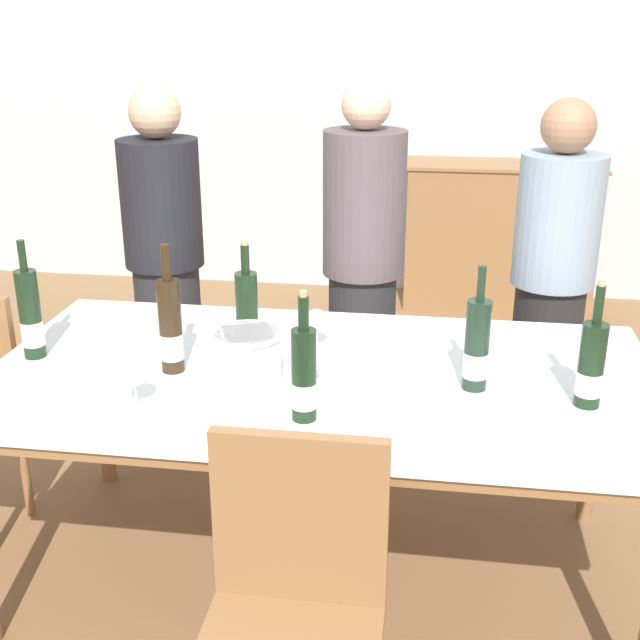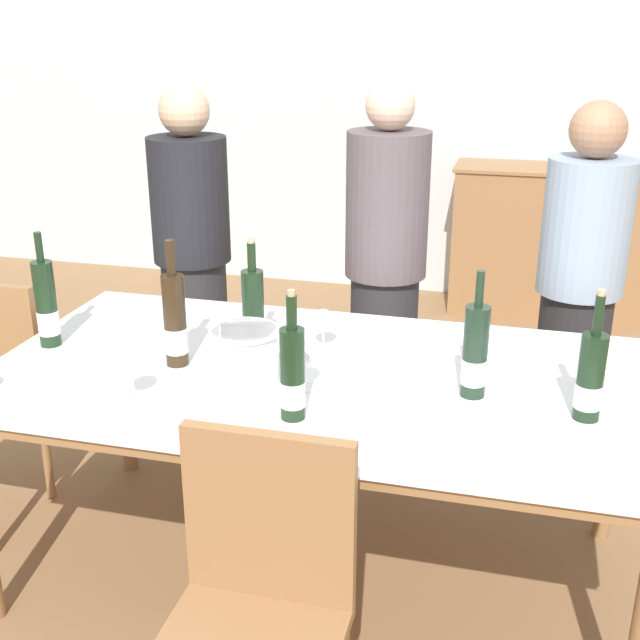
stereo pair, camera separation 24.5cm
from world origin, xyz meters
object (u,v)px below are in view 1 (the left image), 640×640
(dining_table, at_px, (320,390))
(person_guest_right, at_px, (551,292))
(sideboard_cabinet, at_px, (499,236))
(ice_bucket, at_px, (248,359))
(wine_bottle_0, at_px, (30,317))
(wine_bottle_3, at_px, (305,376))
(chair_near_front, at_px, (292,605))
(wine_bottle_4, at_px, (591,366))
(wine_bottle_1, at_px, (477,348))
(wine_glass_2, at_px, (134,375))
(person_host, at_px, (166,274))
(wine_bottle_2, at_px, (247,316))
(wine_glass_0, at_px, (317,321))
(wine_bottle_5, at_px, (171,328))
(wine_glass_3, at_px, (308,357))
(person_guest_left, at_px, (363,279))

(dining_table, bearing_deg, person_guest_right, 48.09)
(sideboard_cabinet, bearing_deg, ice_bucket, -107.27)
(wine_bottle_0, height_order, wine_bottle_3, wine_bottle_0)
(wine_bottle_0, height_order, chair_near_front, wine_bottle_0)
(ice_bucket, bearing_deg, chair_near_front, -69.19)
(wine_bottle_4, bearing_deg, wine_bottle_1, 167.98)
(wine_glass_2, xyz_separation_m, person_host, (-0.30, 1.16, -0.08))
(wine_bottle_0, bearing_deg, wine_bottle_2, 10.51)
(wine_bottle_3, distance_m, wine_glass_0, 0.51)
(sideboard_cabinet, height_order, wine_bottle_5, wine_bottle_5)
(sideboard_cabinet, relative_size, wine_glass_2, 8.65)
(wine_bottle_5, distance_m, chair_near_front, 0.98)
(wine_glass_0, xyz_separation_m, person_guest_right, (0.85, 0.70, -0.09))
(wine_bottle_5, height_order, wine_glass_3, wine_bottle_5)
(dining_table, height_order, wine_bottle_4, wine_bottle_4)
(wine_glass_3, xyz_separation_m, person_guest_left, (0.07, 0.99, -0.07))
(wine_bottle_1, relative_size, wine_glass_0, 2.77)
(chair_near_front, distance_m, person_guest_right, 1.87)
(person_host, bearing_deg, wine_bottle_3, -55.82)
(wine_bottle_3, height_order, person_guest_right, person_guest_right)
(wine_bottle_1, height_order, person_host, person_host)
(sideboard_cabinet, height_order, wine_bottle_2, wine_bottle_2)
(wine_bottle_4, distance_m, wine_glass_0, 0.89)
(ice_bucket, bearing_deg, wine_bottle_5, 160.77)
(person_host, bearing_deg, wine_bottle_5, -70.14)
(wine_bottle_2, relative_size, wine_glass_2, 2.75)
(wine_bottle_2, relative_size, person_guest_right, 0.25)
(person_host, bearing_deg, wine_bottle_2, -54.32)
(wine_bottle_3, bearing_deg, wine_bottle_4, 14.25)
(wine_bottle_4, xyz_separation_m, person_guest_left, (-0.74, 0.98, -0.09))
(wine_bottle_0, relative_size, wine_glass_0, 2.84)
(ice_bucket, distance_m, wine_glass_3, 0.18)
(wine_bottle_1, relative_size, wine_bottle_3, 1.02)
(wine_bottle_0, xyz_separation_m, wine_bottle_3, (0.95, -0.30, -0.01))
(wine_glass_0, height_order, person_guest_right, person_guest_right)
(sideboard_cabinet, distance_m, wine_bottle_2, 2.99)
(wine_glass_3, bearing_deg, sideboard_cabinet, 75.74)
(wine_bottle_3, bearing_deg, wine_bottle_1, 29.60)
(ice_bucket, relative_size, chair_near_front, 0.23)
(dining_table, distance_m, wine_glass_0, 0.26)
(wine_bottle_4, xyz_separation_m, wine_glass_3, (-0.81, -0.01, -0.02))
(wine_bottle_4, xyz_separation_m, wine_glass_0, (-0.83, 0.31, -0.02))
(wine_bottle_2, height_order, wine_bottle_5, wine_bottle_5)
(wine_bottle_4, height_order, wine_glass_0, wine_bottle_4)
(wine_bottle_1, xyz_separation_m, wine_glass_3, (-0.49, -0.08, -0.03))
(wine_bottle_4, relative_size, person_guest_right, 0.25)
(wine_bottle_0, xyz_separation_m, wine_bottle_5, (0.48, -0.04, 0.01))
(wine_bottle_1, relative_size, wine_bottle_5, 0.93)
(wine_glass_0, bearing_deg, dining_table, -78.57)
(wine_bottle_0, bearing_deg, wine_bottle_4, -3.26)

